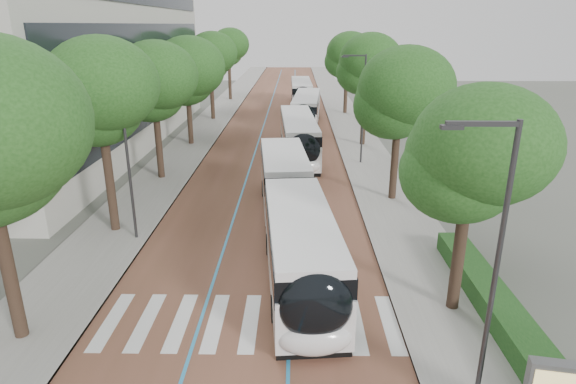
{
  "coord_description": "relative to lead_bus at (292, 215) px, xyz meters",
  "views": [
    {
      "loc": [
        1.79,
        -13.72,
        10.12
      ],
      "look_at": [
        1.44,
        8.39,
        2.4
      ],
      "focal_mm": 30.0,
      "sensor_mm": 36.0,
      "label": 1
    }
  ],
  "objects": [
    {
      "name": "sidewalk_right",
      "position": [
        5.84,
        32.68,
        -1.57
      ],
      "size": [
        4.0,
        140.0,
        0.12
      ],
      "primitive_type": "cube",
      "color": "gray",
      "rests_on": "ground"
    },
    {
      "name": "lamp_post_left",
      "position": [
        -7.76,
        0.68,
        2.49
      ],
      "size": [
        0.14,
        0.14,
        8.0
      ],
      "primitive_type": "cylinder",
      "color": "#323234",
      "rests_on": "sidewalk_left"
    },
    {
      "name": "lane_line_right",
      "position": [
        -0.06,
        32.68,
        -1.6
      ],
      "size": [
        0.12,
        126.0,
        0.01
      ],
      "primitive_type": "cube",
      "color": "#2686BF",
      "rests_on": "road"
    },
    {
      "name": "bus_queued_1",
      "position": [
        1.22,
        29.14,
        -0.0
      ],
      "size": [
        3.35,
        12.54,
        3.2
      ],
      "rotation": [
        0.0,
        0.0,
        -0.07
      ],
      "color": "silver",
      "rests_on": "ground"
    },
    {
      "name": "trees_right",
      "position": [
        6.04,
        16.28,
        4.71
      ],
      "size": [
        5.42,
        47.09,
        8.98
      ],
      "color": "black",
      "rests_on": "ground"
    },
    {
      "name": "hedge",
      "position": [
        7.44,
        -7.32,
        -1.11
      ],
      "size": [
        1.2,
        14.0,
        0.8
      ],
      "primitive_type": "cube",
      "color": "#143B16",
      "rests_on": "sidewalk_right"
    },
    {
      "name": "sidewalk_left",
      "position": [
        -9.16,
        32.68,
        -1.57
      ],
      "size": [
        4.0,
        140.0,
        0.12
      ],
      "primitive_type": "cube",
      "color": "gray",
      "rests_on": "ground"
    },
    {
      "name": "bus_queued_0",
      "position": [
        0.37,
        16.41,
        -0.0
      ],
      "size": [
        3.23,
        12.52,
        3.2
      ],
      "rotation": [
        0.0,
        0.0,
        0.06
      ],
      "color": "silver",
      "rests_on": "ground"
    },
    {
      "name": "zebra_crossing",
      "position": [
        -1.46,
        -6.32,
        -1.6
      ],
      "size": [
        10.55,
        3.6,
        0.01
      ],
      "color": "silver",
      "rests_on": "ground"
    },
    {
      "name": "trees_left",
      "position": [
        -9.16,
        15.94,
        4.96
      ],
      "size": [
        6.08,
        60.62,
        9.44
      ],
      "color": "black",
      "rests_on": "ground"
    },
    {
      "name": "streetlight_far",
      "position": [
        4.96,
        14.68,
        3.19
      ],
      "size": [
        1.82,
        0.2,
        8.0
      ],
      "color": "#323234",
      "rests_on": "sidewalk_right"
    },
    {
      "name": "kerb_right",
      "position": [
        3.94,
        32.68,
        -1.57
      ],
      "size": [
        0.2,
        140.0,
        0.14
      ],
      "primitive_type": "cube",
      "color": "gray",
      "rests_on": "ground"
    },
    {
      "name": "road",
      "position": [
        -1.66,
        32.68,
        -1.62
      ],
      "size": [
        11.0,
        140.0,
        0.02
      ],
      "primitive_type": "cube",
      "color": "brown",
      "rests_on": "ground"
    },
    {
      "name": "ground",
      "position": [
        -1.66,
        -7.32,
        -1.63
      ],
      "size": [
        160.0,
        160.0,
        0.0
      ],
      "primitive_type": "plane",
      "color": "#51544C",
      "rests_on": "ground"
    },
    {
      "name": "office_building",
      "position": [
        -21.14,
        20.68,
        5.37
      ],
      "size": [
        18.11,
        40.0,
        14.0
      ],
      "color": "#B3B2A6",
      "rests_on": "ground"
    },
    {
      "name": "kerb_left",
      "position": [
        -7.26,
        32.68,
        -1.57
      ],
      "size": [
        0.2,
        140.0,
        0.14
      ],
      "primitive_type": "cube",
      "color": "gray",
      "rests_on": "ground"
    },
    {
      "name": "bus_queued_2",
      "position": [
        0.85,
        42.61,
        -0.0
      ],
      "size": [
        2.75,
        12.44,
        3.2
      ],
      "rotation": [
        0.0,
        0.0,
        0.02
      ],
      "color": "silver",
      "rests_on": "ground"
    },
    {
      "name": "lane_line_left",
      "position": [
        -3.26,
        32.68,
        -1.6
      ],
      "size": [
        0.12,
        126.0,
        0.01
      ],
      "primitive_type": "cube",
      "color": "#2686BF",
      "rests_on": "road"
    },
    {
      "name": "streetlight_near",
      "position": [
        4.96,
        -10.32,
        3.19
      ],
      "size": [
        1.82,
        0.2,
        8.0
      ],
      "color": "#323234",
      "rests_on": "sidewalk_right"
    },
    {
      "name": "lead_bus",
      "position": [
        0.0,
        0.0,
        0.0
      ],
      "size": [
        4.16,
        18.54,
        3.2
      ],
      "rotation": [
        0.0,
        0.0,
        0.09
      ],
      "color": "black",
      "rests_on": "ground"
    }
  ]
}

